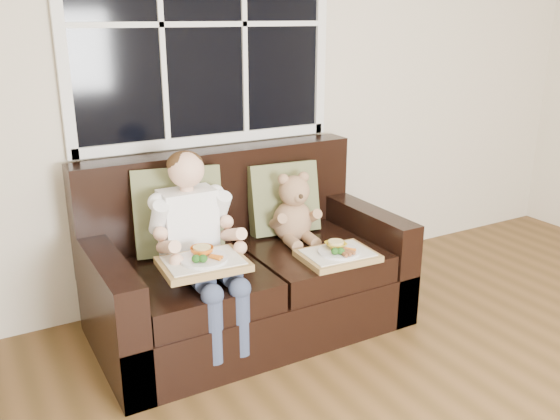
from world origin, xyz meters
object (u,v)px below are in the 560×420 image
child (196,231)px  tray_left (203,262)px  teddy_bear (294,212)px  loveseat (244,273)px  tray_right (338,254)px

child → tray_left: 0.22m
child → teddy_bear: bearing=10.7°
teddy_bear → tray_left: teddy_bear is taller
child → tray_left: bearing=-103.0°
loveseat → tray_left: bearing=-139.4°
loveseat → tray_right: bearing=-43.8°
tray_left → tray_right: (0.75, -0.05, -0.10)m
loveseat → tray_left: (-0.37, -0.32, 0.26)m
tray_left → tray_right: tray_left is taller
loveseat → child: 0.49m
child → teddy_bear: child is taller
teddy_bear → tray_right: bearing=-74.2°
teddy_bear → tray_left: 0.77m
tray_left → tray_right: bearing=-0.2°
tray_left → child: bearing=80.6°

